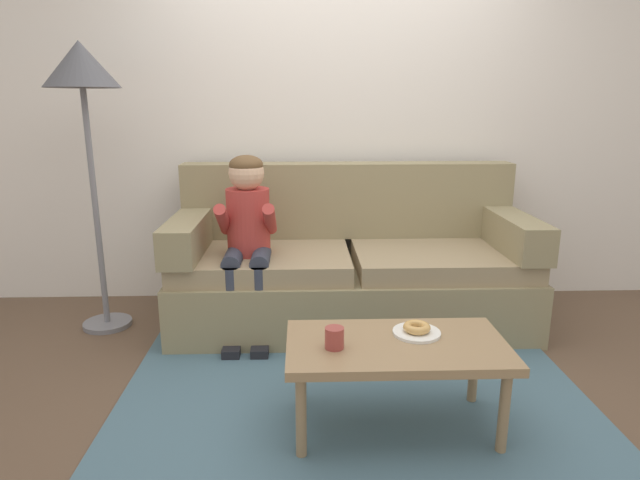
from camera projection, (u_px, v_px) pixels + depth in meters
The scene contains 11 objects.
ground at pixel (351, 385), 2.74m from camera, with size 10.00×10.00×0.00m, color brown.
wall_back at pixel (336, 102), 3.75m from camera, with size 8.00×0.10×2.80m, color silver.
area_rug at pixel (356, 411), 2.50m from camera, with size 2.27×2.00×0.01m, color #476675.
couch at pixel (350, 268), 3.48m from camera, with size 2.22×0.90×1.00m.
coffee_table at pixel (396, 352), 2.29m from camera, with size 0.94×0.51×0.41m.
person_child at pixel (247, 229), 3.17m from camera, with size 0.34×0.58×1.10m.
plate at pixel (417, 333), 2.36m from camera, with size 0.21×0.21×0.01m, color white.
donut at pixel (417, 327), 2.35m from camera, with size 0.12×0.12×0.04m, color tan.
mug at pixel (334, 338), 2.21m from camera, with size 0.08×0.08×0.09m, color #993D38.
toy_controller at pixel (430, 367), 2.87m from camera, with size 0.23×0.09×0.05m.
floor_lamp at pixel (82, 84), 3.09m from camera, with size 0.43×0.43×1.74m.
Camera 1 is at (-0.24, -2.46, 1.40)m, focal length 30.14 mm.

